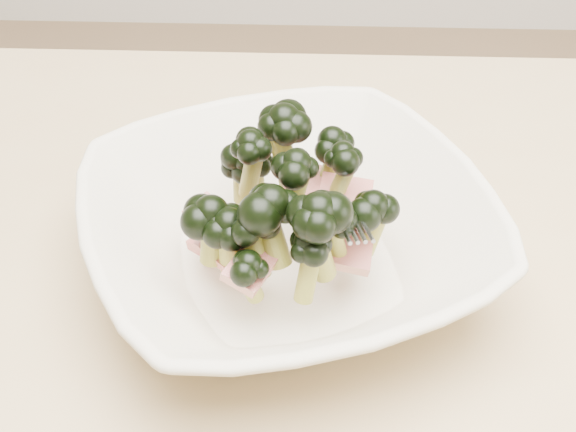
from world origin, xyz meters
name	(u,v)px	position (x,y,z in m)	size (l,w,h in m)	color
broccoli_dish	(287,230)	(-0.09, 0.08, 0.79)	(0.35, 0.35, 0.12)	beige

